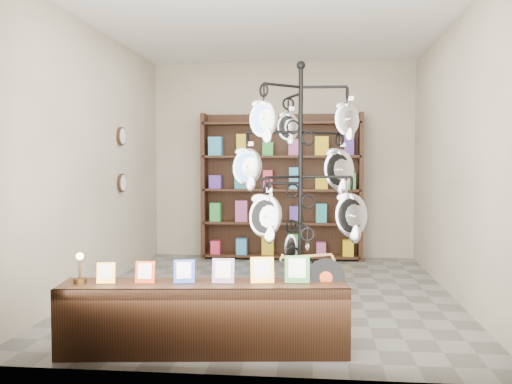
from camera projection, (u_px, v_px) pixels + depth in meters
The scene contains 6 objects.
ground at pixel (269, 293), 6.40m from camera, with size 5.00×5.00×0.00m, color slate.
room_envelope at pixel (269, 127), 6.30m from camera, with size 5.00×5.00×5.00m.
display_tree at pixel (300, 177), 4.82m from camera, with size 1.26×1.26×2.32m.
front_shelf at pixel (204, 317), 4.39m from camera, with size 2.23×0.70×0.78m.
back_shelving at pixel (282, 191), 8.63m from camera, with size 2.42×0.36×2.20m.
wall_clocks at pixel (122, 160), 7.32m from camera, with size 0.03×0.24×0.84m.
Camera 1 is at (0.51, -6.31, 1.47)m, focal length 40.00 mm.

